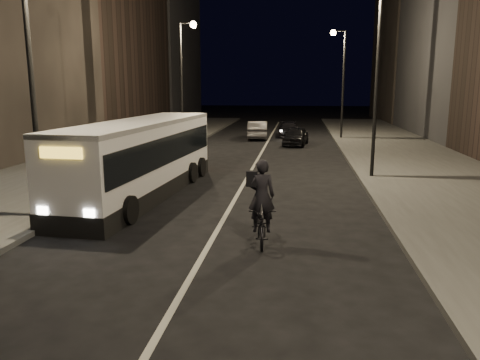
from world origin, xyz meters
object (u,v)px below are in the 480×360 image
(streetlight_right_far, at_px, (340,69))
(car_mid, at_px, (257,130))
(streetlight_left_near, at_px, (37,43))
(streetlight_right_mid, at_px, (372,57))
(car_near, at_px, (296,136))
(streetlight_left_far, at_px, (185,67))
(city_bus, at_px, (142,155))
(car_far, at_px, (289,129))
(cyclist_on_bicycle, at_px, (262,216))

(streetlight_right_far, height_order, car_mid, streetlight_right_far)
(streetlight_right_far, height_order, streetlight_left_near, same)
(streetlight_right_mid, height_order, car_near, streetlight_right_mid)
(car_near, bearing_deg, car_mid, 137.22)
(streetlight_right_mid, xyz_separation_m, streetlight_right_far, (0.00, 16.00, 0.00))
(streetlight_right_mid, bearing_deg, streetlight_left_far, 136.84)
(city_bus, xyz_separation_m, car_near, (5.71, 16.21, -0.91))
(car_near, height_order, car_far, car_near)
(streetlight_left_far, distance_m, car_far, 11.28)
(streetlight_right_mid, height_order, cyclist_on_bicycle, streetlight_right_mid)
(car_near, relative_size, car_mid, 0.89)
(streetlight_right_mid, bearing_deg, car_mid, 111.86)
(car_mid, bearing_deg, streetlight_left_near, 75.07)
(cyclist_on_bicycle, relative_size, car_mid, 0.54)
(streetlight_left_near, xyz_separation_m, car_near, (7.44, 19.93, -4.72))
(city_bus, bearing_deg, car_near, 74.95)
(streetlight_right_far, xyz_separation_m, car_mid, (-6.27, -0.36, -4.66))
(streetlight_right_far, bearing_deg, car_far, 157.33)
(streetlight_right_mid, xyz_separation_m, streetlight_left_far, (-10.66, 10.00, 0.00))
(car_near, bearing_deg, streetlight_left_far, -157.64)
(car_mid, bearing_deg, city_bus, 77.99)
(streetlight_left_far, height_order, car_near, streetlight_left_far)
(streetlight_right_mid, relative_size, streetlight_left_far, 1.00)
(streetlight_right_mid, bearing_deg, car_near, 105.13)
(streetlight_right_mid, height_order, streetlight_right_far, same)
(streetlight_left_far, bearing_deg, streetlight_right_mid, -43.16)
(streetlight_right_far, height_order, streetlight_left_far, same)
(car_far, bearing_deg, streetlight_left_near, -108.66)
(car_near, height_order, car_mid, car_mid)
(streetlight_right_mid, relative_size, car_far, 2.01)
(streetlight_right_mid, height_order, car_far, streetlight_right_mid)
(streetlight_right_far, relative_size, car_mid, 1.91)
(streetlight_left_far, distance_m, city_bus, 14.88)
(cyclist_on_bicycle, bearing_deg, city_bus, 128.07)
(streetlight_right_far, bearing_deg, car_mid, -176.71)
(streetlight_left_far, bearing_deg, car_near, 14.52)
(streetlight_left_far, xyz_separation_m, city_bus, (1.73, -14.28, -3.80))
(streetlight_left_near, height_order, cyclist_on_bicycle, streetlight_left_near)
(city_bus, height_order, cyclist_on_bicycle, city_bus)
(car_near, bearing_deg, city_bus, -101.56)
(streetlight_right_far, relative_size, city_bus, 0.76)
(streetlight_right_mid, bearing_deg, streetlight_left_near, -143.12)
(streetlight_right_far, relative_size, car_far, 2.01)
(streetlight_right_mid, xyz_separation_m, car_near, (-3.23, 11.93, -4.72))
(streetlight_left_near, height_order, car_mid, streetlight_left_near)
(streetlight_right_far, bearing_deg, streetlight_right_mid, -90.00)
(streetlight_left_far, distance_m, car_mid, 8.53)
(car_far, bearing_deg, city_bus, -106.83)
(streetlight_right_far, relative_size, car_near, 2.15)
(cyclist_on_bicycle, bearing_deg, streetlight_left_near, 162.19)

